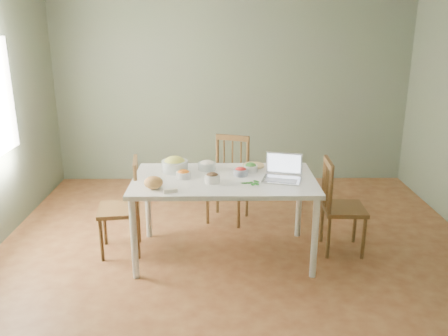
{
  "coord_description": "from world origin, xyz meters",
  "views": [
    {
      "loc": [
        -0.19,
        -4.13,
        2.25
      ],
      "look_at": [
        -0.14,
        0.11,
        0.92
      ],
      "focal_mm": 37.52,
      "sensor_mm": 36.0,
      "label": 1
    }
  ],
  "objects_px": {
    "dining_table": "(224,217)",
    "chair_right": "(344,206)",
    "chair_left": "(119,207)",
    "bread_boule": "(153,182)",
    "chair_far": "(228,180)",
    "bowl_squash": "(175,164)",
    "laptop": "(282,169)"
  },
  "relations": [
    {
      "from": "chair_left",
      "to": "laptop",
      "type": "xyz_separation_m",
      "value": [
        1.59,
        -0.18,
        0.45
      ]
    },
    {
      "from": "bread_boule",
      "to": "bowl_squash",
      "type": "relative_size",
      "value": 0.66
    },
    {
      "from": "chair_far",
      "to": "bread_boule",
      "type": "xyz_separation_m",
      "value": [
        -0.69,
        -1.15,
        0.38
      ]
    },
    {
      "from": "chair_right",
      "to": "bread_boule",
      "type": "relative_size",
      "value": 5.63
    },
    {
      "from": "chair_left",
      "to": "bowl_squash",
      "type": "relative_size",
      "value": 3.73
    },
    {
      "from": "dining_table",
      "to": "chair_right",
      "type": "xyz_separation_m",
      "value": [
        1.2,
        0.09,
        0.07
      ]
    },
    {
      "from": "chair_far",
      "to": "chair_left",
      "type": "distance_m",
      "value": 1.34
    },
    {
      "from": "bread_boule",
      "to": "bowl_squash",
      "type": "xyz_separation_m",
      "value": [
        0.15,
        0.49,
        0.02
      ]
    },
    {
      "from": "chair_far",
      "to": "laptop",
      "type": "xyz_separation_m",
      "value": [
        0.49,
        -0.96,
        0.44
      ]
    },
    {
      "from": "chair_right",
      "to": "bread_boule",
      "type": "distance_m",
      "value": 1.92
    },
    {
      "from": "laptop",
      "to": "chair_left",
      "type": "bearing_deg",
      "value": -171.65
    },
    {
      "from": "bread_boule",
      "to": "bowl_squash",
      "type": "bearing_deg",
      "value": 73.23
    },
    {
      "from": "dining_table",
      "to": "chair_far",
      "type": "xyz_separation_m",
      "value": [
        0.05,
        0.87,
        0.08
      ]
    },
    {
      "from": "chair_left",
      "to": "chair_right",
      "type": "relative_size",
      "value": 1.01
    },
    {
      "from": "chair_right",
      "to": "chair_left",
      "type": "bearing_deg",
      "value": 92.39
    },
    {
      "from": "dining_table",
      "to": "chair_right",
      "type": "height_order",
      "value": "chair_right"
    },
    {
      "from": "dining_table",
      "to": "laptop",
      "type": "distance_m",
      "value": 0.76
    },
    {
      "from": "dining_table",
      "to": "chair_left",
      "type": "distance_m",
      "value": 1.05
    },
    {
      "from": "chair_far",
      "to": "chair_left",
      "type": "xyz_separation_m",
      "value": [
        -1.1,
        -0.78,
        -0.01
      ]
    },
    {
      "from": "chair_left",
      "to": "bowl_squash",
      "type": "bearing_deg",
      "value": 93.48
    },
    {
      "from": "bowl_squash",
      "to": "bread_boule",
      "type": "bearing_deg",
      "value": -106.77
    },
    {
      "from": "chair_far",
      "to": "chair_right",
      "type": "height_order",
      "value": "chair_far"
    },
    {
      "from": "bread_boule",
      "to": "dining_table",
      "type": "bearing_deg",
      "value": 24.07
    },
    {
      "from": "chair_left",
      "to": "bowl_squash",
      "type": "xyz_separation_m",
      "value": [
        0.56,
        0.12,
        0.41
      ]
    },
    {
      "from": "chair_far",
      "to": "chair_right",
      "type": "bearing_deg",
      "value": -15.23
    },
    {
      "from": "bowl_squash",
      "to": "chair_right",
      "type": "bearing_deg",
      "value": -3.79
    },
    {
      "from": "dining_table",
      "to": "bread_boule",
      "type": "bearing_deg",
      "value": -155.93
    },
    {
      "from": "chair_left",
      "to": "bread_boule",
      "type": "xyz_separation_m",
      "value": [
        0.41,
        -0.37,
        0.39
      ]
    },
    {
      "from": "chair_far",
      "to": "bowl_squash",
      "type": "distance_m",
      "value": 0.94
    },
    {
      "from": "bowl_squash",
      "to": "dining_table",
      "type": "bearing_deg",
      "value": -22.95
    },
    {
      "from": "chair_far",
      "to": "laptop",
      "type": "height_order",
      "value": "laptop"
    },
    {
      "from": "dining_table",
      "to": "bowl_squash",
      "type": "bearing_deg",
      "value": 157.05
    }
  ]
}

